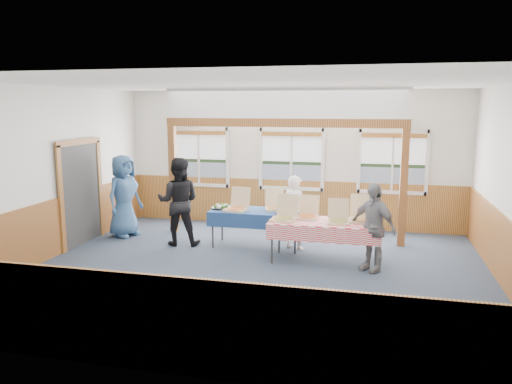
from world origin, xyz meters
TOP-DOWN VIEW (x-y plane):
  - floor at (0.00, 0.00)m, footprint 8.00×8.00m
  - ceiling at (0.00, 0.00)m, footprint 8.00×8.00m
  - wall_back at (0.00, 3.50)m, footprint 8.00×0.00m
  - wall_front at (0.00, -3.50)m, footprint 8.00×0.00m
  - wall_left at (-4.00, 0.00)m, footprint 0.00×8.00m
  - wainscot_back at (0.00, 3.48)m, footprint 7.98×0.05m
  - wainscot_front at (0.00, -3.48)m, footprint 7.98×0.05m
  - wainscot_left at (-3.98, 0.00)m, footprint 0.05×6.98m
  - wainscot_right at (3.98, 0.00)m, footprint 0.05×6.98m
  - cased_opening at (-3.96, 0.90)m, footprint 0.06×1.30m
  - window_left at (-2.30, 3.46)m, footprint 1.56×0.10m
  - window_mid at (0.00, 3.46)m, footprint 1.56×0.10m
  - window_right at (2.30, 3.46)m, footprint 1.56×0.10m
  - post_left at (-2.50, 2.30)m, footprint 0.15×0.15m
  - post_right at (2.50, 2.30)m, footprint 0.15×0.15m
  - cross_beam at (0.00, 2.30)m, footprint 5.15×0.18m
  - table_left at (-0.37, 1.51)m, footprint 2.02×1.47m
  - table_right at (1.08, 0.85)m, footprint 2.18×1.42m
  - pizza_box_a at (-0.76, 1.40)m, footprint 0.48×0.56m
  - pizza_box_b at (-0.03, 1.67)m, footprint 0.48×0.54m
  - pizza_box_c at (0.33, 0.75)m, footprint 0.48×0.56m
  - pizza_box_d at (0.73, 1.04)m, footprint 0.38×0.46m
  - pizza_box_e at (1.32, 0.77)m, footprint 0.42×0.50m
  - pizza_box_f at (1.73, 0.99)m, footprint 0.44×0.53m
  - veggie_tray at (-1.12, 1.51)m, footprint 0.40×0.40m
  - drink_glass at (1.93, 0.60)m, footprint 0.07×0.07m
  - woman_white at (0.39, 1.56)m, footprint 0.64×0.54m
  - woman_black at (-1.97, 1.30)m, footprint 1.00×0.85m
  - man_blue at (-3.39, 1.66)m, footprint 0.81×1.01m
  - person_grey at (1.93, 0.55)m, footprint 0.95×0.85m

SIDE VIEW (x-z plane):
  - floor at x=0.00m, z-range 0.00..0.00m
  - wainscot_back at x=0.00m, z-range 0.00..1.10m
  - wainscot_front at x=0.00m, z-range 0.00..1.10m
  - wainscot_left at x=-3.98m, z-range 0.00..1.10m
  - wainscot_right at x=3.98m, z-range 0.00..1.10m
  - table_left at x=-0.37m, z-range 0.32..1.08m
  - table_right at x=1.08m, z-range 0.33..1.08m
  - woman_white at x=0.39m, z-range 0.00..1.49m
  - person_grey at x=1.93m, z-range 0.00..1.55m
  - veggie_tray at x=-1.12m, z-range 0.74..0.83m
  - pizza_box_d at x=0.73m, z-range 0.62..1.03m
  - pizza_box_b at x=-0.03m, z-range 0.61..1.03m
  - pizza_box_e at x=1.32m, z-range 0.61..1.03m
  - pizza_box_a at x=-0.76m, z-range 0.60..1.05m
  - pizza_box_c at x=0.33m, z-range 0.60..1.05m
  - pizza_box_f at x=1.73m, z-range 0.59..1.06m
  - drink_glass at x=1.93m, z-range 0.76..0.91m
  - man_blue at x=-3.39m, z-range 0.00..1.80m
  - woman_black at x=-1.97m, z-range 0.00..1.81m
  - cased_opening at x=-3.96m, z-range 0.00..2.10m
  - post_left at x=-2.50m, z-range 0.00..2.40m
  - post_right at x=2.50m, z-range 0.00..2.40m
  - wall_back at x=0.00m, z-range -2.40..5.60m
  - wall_front at x=0.00m, z-range -2.40..5.60m
  - wall_left at x=-4.00m, z-range -2.40..5.60m
  - window_left at x=-2.30m, z-range 0.95..2.41m
  - window_mid at x=0.00m, z-range 0.95..2.41m
  - window_right at x=2.30m, z-range 0.95..2.41m
  - cross_beam at x=0.00m, z-range 2.40..2.58m
  - ceiling at x=0.00m, z-range 3.20..3.20m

